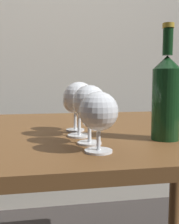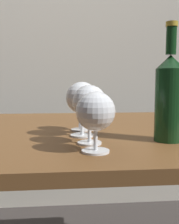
% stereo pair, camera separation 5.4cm
% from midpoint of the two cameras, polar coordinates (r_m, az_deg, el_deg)
% --- Properties ---
extents(back_wall, '(5.00, 0.08, 2.60)m').
position_cam_midpoint_polar(back_wall, '(1.97, -10.29, 17.62)').
color(back_wall, beige).
rests_on(back_wall, ground_plane).
extents(dining_table, '(1.41, 0.87, 0.76)m').
position_cam_midpoint_polar(dining_table, '(0.90, -9.64, -9.30)').
color(dining_table, brown).
rests_on(dining_table, ground_plane).
extents(wine_glass_pinot, '(0.09, 0.09, 0.13)m').
position_cam_midpoint_polar(wine_glass_pinot, '(0.57, -0.74, -0.20)').
color(wine_glass_pinot, white).
rests_on(wine_glass_pinot, dining_table).
extents(wine_glass_white, '(0.08, 0.08, 0.15)m').
position_cam_midpoint_polar(wine_glass_white, '(0.65, -2.40, 1.90)').
color(wine_glass_white, white).
rests_on(wine_glass_white, dining_table).
extents(wine_glass_cabernet, '(0.09, 0.09, 0.15)m').
position_cam_midpoint_polar(wine_glass_cabernet, '(0.74, -4.35, 2.82)').
color(wine_glass_cabernet, white).
rests_on(wine_glass_cabernet, dining_table).
extents(wine_glass_port, '(0.08, 0.08, 0.13)m').
position_cam_midpoint_polar(wine_glass_port, '(0.83, -4.98, 2.10)').
color(wine_glass_port, white).
rests_on(wine_glass_port, dining_table).
extents(wine_bottle, '(0.07, 0.07, 0.30)m').
position_cam_midpoint_polar(wine_bottle, '(0.72, 14.09, 3.45)').
color(wine_bottle, '#143819').
rests_on(wine_bottle, dining_table).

